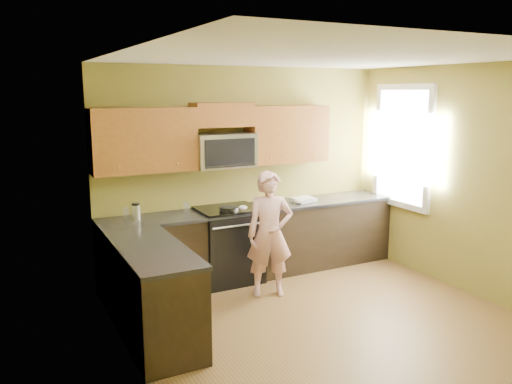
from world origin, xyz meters
TOP-DOWN VIEW (x-y plane):
  - floor at (0.00, 0.00)m, footprint 4.00×4.00m
  - ceiling at (0.00, 0.00)m, footprint 4.00×4.00m
  - wall_back at (0.00, 2.00)m, footprint 4.00×0.00m
  - wall_left at (-2.00, 0.00)m, footprint 0.00×4.00m
  - wall_right at (2.00, 0.00)m, footprint 0.00×4.00m
  - cabinet_back_run at (0.00, 1.70)m, footprint 4.00×0.60m
  - cabinet_left_run at (-1.70, 0.60)m, footprint 0.60×1.60m
  - countertop_back at (0.00, 1.69)m, footprint 4.00×0.62m
  - countertop_left at (-1.69, 0.60)m, footprint 0.62×1.60m
  - stove at (-0.40, 1.68)m, footprint 0.76×0.65m
  - microwave at (-0.40, 1.80)m, footprint 0.76×0.40m
  - upper_cab_left at (-1.39, 1.83)m, footprint 1.22×0.33m
  - upper_cab_right at (0.54, 1.83)m, footprint 1.12×0.33m
  - upper_cab_over_mw at (-0.40, 1.83)m, footprint 0.76×0.33m
  - window at (1.98, 1.20)m, footprint 0.06×1.06m
  - woman at (-0.16, 1.02)m, footprint 0.63×0.52m
  - frying_pan at (-0.45, 1.53)m, footprint 0.30×0.44m
  - butter_tub at (0.16, 1.60)m, footprint 0.13×0.13m
  - toast_slice at (0.25, 1.56)m, footprint 0.14×0.14m
  - napkin_a at (-0.23, 1.60)m, footprint 0.14×0.15m
  - napkin_b at (0.58, 1.59)m, footprint 0.13×0.14m
  - dish_towel at (0.72, 1.70)m, footprint 0.33×0.28m
  - travel_mug at (-1.55, 1.70)m, footprint 0.12×0.12m
  - glass_a at (-1.62, 1.90)m, footprint 0.07×0.07m
  - glass_b at (-1.52, 1.74)m, footprint 0.09×0.09m
  - glass_c at (-0.89, 1.85)m, footprint 0.09×0.09m

SIDE VIEW (x-z plane):
  - floor at x=0.00m, z-range 0.00..0.00m
  - cabinet_back_run at x=0.00m, z-range 0.00..0.88m
  - cabinet_left_run at x=-1.70m, z-range 0.00..0.88m
  - stove at x=-0.40m, z-range 0.00..0.95m
  - woman at x=-0.16m, z-range 0.00..1.48m
  - countertop_back at x=0.00m, z-range 0.88..0.92m
  - countertop_left at x=-1.69m, z-range 0.88..0.92m
  - butter_tub at x=0.16m, z-range 0.87..0.97m
  - travel_mug at x=-1.55m, z-range 0.82..1.02m
  - toast_slice at x=0.25m, z-range 0.92..0.93m
  - dish_towel at x=0.72m, z-range 0.92..0.97m
  - frying_pan at x=-0.45m, z-range 0.92..0.98m
  - napkin_a at x=-0.23m, z-range 0.92..0.98m
  - napkin_b at x=0.58m, z-range 0.92..0.99m
  - glass_a at x=-1.62m, z-range 0.92..1.04m
  - glass_b at x=-1.52m, z-range 0.92..1.04m
  - glass_c at x=-0.89m, z-range 0.92..1.04m
  - wall_back at x=0.00m, z-range -0.65..3.35m
  - wall_left at x=-2.00m, z-range -0.65..3.35m
  - wall_right at x=2.00m, z-range -0.65..3.35m
  - microwave at x=-0.40m, z-range 1.24..1.66m
  - upper_cab_left at x=-1.39m, z-range 1.07..1.82m
  - upper_cab_right at x=0.54m, z-range 1.07..1.82m
  - window at x=1.98m, z-range 0.82..2.48m
  - upper_cab_over_mw at x=-0.40m, z-range 1.95..2.25m
  - ceiling at x=0.00m, z-range 2.70..2.70m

